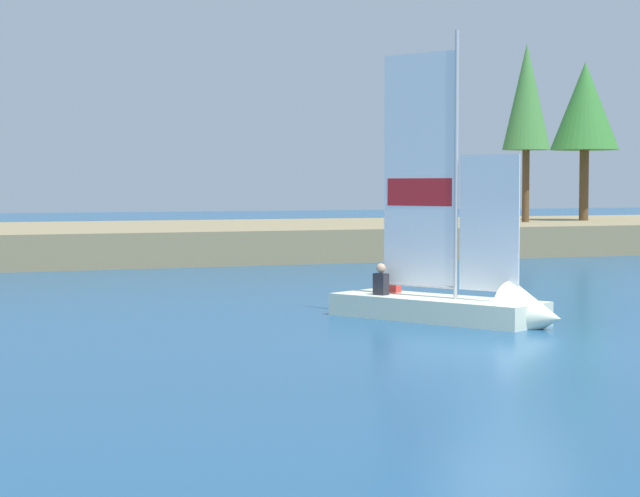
{
  "coord_description": "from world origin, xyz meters",
  "views": [
    {
      "loc": [
        -10.05,
        -16.8,
        2.75
      ],
      "look_at": [
        0.44,
        9.43,
        1.2
      ],
      "focal_mm": 64.86,
      "sensor_mm": 36.0,
      "label": 1
    }
  ],
  "objects": [
    {
      "name": "sailboat",
      "position": [
        1.26,
        3.41,
        0.44
      ],
      "size": [
        3.62,
        5.15,
        6.26
      ],
      "rotation": [
        0.0,
        0.0,
        -1.08
      ],
      "color": "silver",
      "rests_on": "ground"
    },
    {
      "name": "shore_bank",
      "position": [
        0.0,
        27.04,
        0.59
      ],
      "size": [
        80.0,
        13.06,
        1.18
      ],
      "primitive_type": "cube",
      "color": "#897A56",
      "rests_on": "ground"
    },
    {
      "name": "shoreline_tree_midleft",
      "position": [
        16.25,
        25.44,
        6.43
      ],
      "size": [
        2.01,
        2.01,
        7.54
      ],
      "color": "brown",
      "rests_on": "shore_bank"
    },
    {
      "name": "ground_plane",
      "position": [
        0.0,
        0.0,
        0.0
      ],
      "size": [
        200.0,
        200.0,
        0.0
      ],
      "primitive_type": "plane",
      "color": "navy"
    },
    {
      "name": "shoreline_tree_centre",
      "position": [
        19.85,
        26.41,
        6.2
      ],
      "size": [
        3.0,
        3.0,
        7.0
      ],
      "color": "brown",
      "rests_on": "shore_bank"
    }
  ]
}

